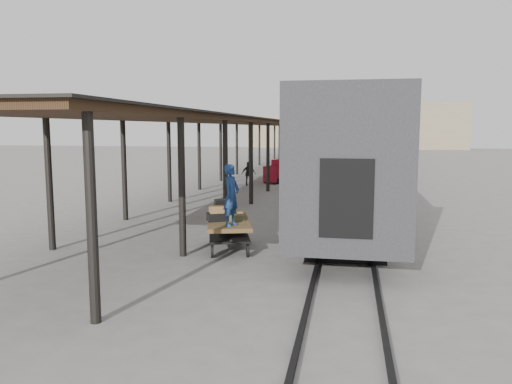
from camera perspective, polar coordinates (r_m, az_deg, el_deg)
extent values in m
plane|color=slate|center=(16.00, -1.38, -5.76)|extent=(160.00, 160.00, 0.00)
cube|color=silver|center=(23.27, 10.52, 4.68)|extent=(3.00, 24.00, 2.90)
cube|color=#28282B|center=(11.39, 10.34, 2.07)|extent=(3.04, 0.22, 3.50)
cube|color=black|center=(23.30, 6.81, 6.96)|extent=(0.04, 22.08, 0.65)
cube|color=black|center=(23.40, 10.43, 0.51)|extent=(2.55, 23.04, 0.50)
cube|color=silver|center=(49.25, 10.62, 5.99)|extent=(3.00, 24.00, 2.90)
cube|color=#28282B|center=(37.36, 10.59, 5.62)|extent=(3.04, 0.22, 3.50)
cube|color=black|center=(49.27, 8.86, 7.08)|extent=(0.04, 22.08, 0.65)
cube|color=black|center=(49.32, 10.57, 4.02)|extent=(2.55, 23.04, 0.50)
cube|color=silver|center=(75.25, 10.65, 6.40)|extent=(3.00, 24.00, 2.90)
cube|color=#28282B|center=(63.35, 10.63, 6.26)|extent=(3.04, 0.22, 3.50)
cube|color=black|center=(75.26, 9.50, 7.11)|extent=(0.04, 22.08, 0.65)
cube|color=black|center=(75.29, 10.61, 5.11)|extent=(2.55, 23.04, 0.50)
cube|color=black|center=(14.87, 5.56, 1.61)|extent=(0.50, 1.70, 2.00)
imported|color=silver|center=(14.89, 5.56, 1.08)|extent=(0.72, 0.89, 1.72)
cube|color=#9D7343|center=(14.86, 3.94, -1.29)|extent=(0.57, 0.25, 0.42)
cube|color=#422B19|center=(39.80, 1.01, 7.85)|extent=(4.60, 64.00, 0.18)
cube|color=black|center=(39.81, 1.01, 8.02)|extent=(4.90, 64.30, 0.06)
cylinder|color=black|center=(40.23, -1.89, 4.99)|extent=(0.20, 0.20, 4.00)
cylinder|color=black|center=(70.80, 3.58, 5.98)|extent=(0.20, 0.20, 4.00)
cylinder|color=black|center=(9.58, -18.28, -2.78)|extent=(0.20, 0.20, 4.00)
cylinder|color=black|center=(39.54, 3.95, 4.94)|extent=(0.20, 0.20, 4.00)
cylinder|color=black|center=(70.41, 6.91, 5.93)|extent=(0.20, 0.20, 4.00)
cube|color=black|center=(49.38, 9.71, 3.07)|extent=(0.10, 150.00, 0.12)
cube|color=black|center=(49.38, 11.38, 3.03)|extent=(0.10, 150.00, 0.12)
cube|color=tan|center=(93.86, 17.33, 7.21)|extent=(18.00, 10.00, 8.00)
cube|color=tan|center=(98.14, 2.88, 6.93)|extent=(12.00, 8.00, 6.00)
cube|color=brown|center=(14.95, -3.16, -3.56)|extent=(1.87, 2.65, 0.12)
cube|color=black|center=(15.02, -3.15, -4.88)|extent=(1.74, 2.53, 0.06)
cylinder|color=black|center=(14.14, -5.02, -6.70)|extent=(0.19, 0.41, 0.40)
cylinder|color=black|center=(14.18, -0.95, -6.63)|extent=(0.19, 0.41, 0.40)
cylinder|color=black|center=(15.99, -5.09, -5.06)|extent=(0.19, 0.41, 0.40)
cylinder|color=black|center=(16.03, -1.49, -5.01)|extent=(0.19, 0.41, 0.40)
cube|color=#323335|center=(15.44, -4.22, -2.58)|extent=(0.75, 0.59, 0.22)
cube|color=#9D7343|center=(15.59, -2.18, -2.54)|extent=(0.59, 0.48, 0.19)
cube|color=black|center=(14.98, -4.43, -2.85)|extent=(0.73, 0.66, 0.24)
cube|color=#4A4F2F|center=(15.03, -2.27, -2.93)|extent=(0.54, 0.44, 0.18)
cube|color=#533721|center=(15.39, -3.96, -1.86)|extent=(0.58, 0.48, 0.18)
cube|color=#9D7343|center=(14.98, -4.32, -1.98)|extent=(0.64, 0.57, 0.21)
cube|color=#323335|center=(15.35, -3.87, -1.16)|extent=(0.56, 0.49, 0.17)
cube|color=maroon|center=(33.09, 2.37, 2.12)|extent=(1.63, 1.99, 1.03)
cube|color=maroon|center=(33.43, 2.79, 3.35)|extent=(1.17, 1.02, 0.40)
cylinder|color=black|center=(32.85, 1.10, 1.34)|extent=(0.29, 0.43, 0.41)
cylinder|color=black|center=(32.36, 2.47, 1.25)|extent=(0.29, 0.43, 0.41)
cylinder|color=black|center=(33.91, 2.27, 1.52)|extent=(0.29, 0.43, 0.41)
cylinder|color=black|center=(33.44, 3.60, 1.43)|extent=(0.29, 0.43, 0.41)
imported|color=navy|center=(14.12, -2.83, -0.36)|extent=(0.56, 0.72, 1.75)
imported|color=black|center=(31.45, -0.86, 2.09)|extent=(0.92, 0.45, 1.52)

